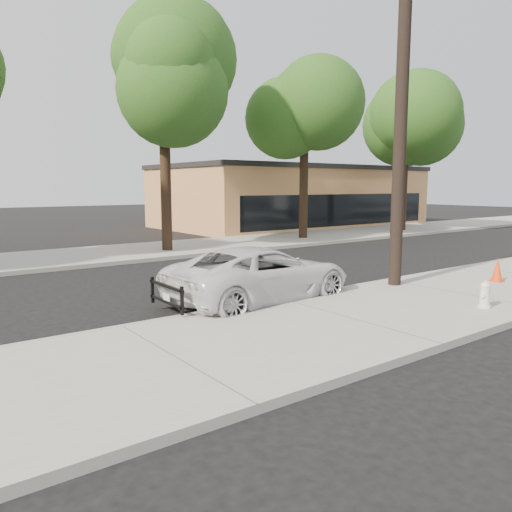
{
  "coord_description": "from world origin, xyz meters",
  "views": [
    {
      "loc": [
        -7.55,
        -11.21,
        2.86
      ],
      "look_at": [
        0.3,
        -0.74,
        1.0
      ],
      "focal_mm": 35.0,
      "sensor_mm": 36.0,
      "label": 1
    }
  ],
  "objects_px": {
    "police_cruiser": "(261,274)",
    "traffic_cone": "(497,270)",
    "utility_pole": "(401,115)",
    "fire_hydrant": "(485,295)"
  },
  "relations": [
    {
      "from": "utility_pole",
      "to": "police_cruiser",
      "type": "distance_m",
      "value": 5.63
    },
    {
      "from": "traffic_cone",
      "to": "utility_pole",
      "type": "bearing_deg",
      "value": 151.58
    },
    {
      "from": "fire_hydrant",
      "to": "traffic_cone",
      "type": "distance_m",
      "value": 3.54
    },
    {
      "from": "police_cruiser",
      "to": "traffic_cone",
      "type": "xyz_separation_m",
      "value": [
        6.48,
        -2.59,
        -0.21
      ]
    },
    {
      "from": "fire_hydrant",
      "to": "traffic_cone",
      "type": "xyz_separation_m",
      "value": [
        3.25,
        1.41,
        0.04
      ]
    },
    {
      "from": "utility_pole",
      "to": "police_cruiser",
      "type": "xyz_separation_m",
      "value": [
        -3.78,
        1.13,
        -4.01
      ]
    },
    {
      "from": "traffic_cone",
      "to": "police_cruiser",
      "type": "bearing_deg",
      "value": 158.24
    },
    {
      "from": "police_cruiser",
      "to": "fire_hydrant",
      "type": "height_order",
      "value": "police_cruiser"
    },
    {
      "from": "police_cruiser",
      "to": "fire_hydrant",
      "type": "relative_size",
      "value": 8.47
    },
    {
      "from": "police_cruiser",
      "to": "utility_pole",
      "type": "bearing_deg",
      "value": -110.82
    }
  ]
}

